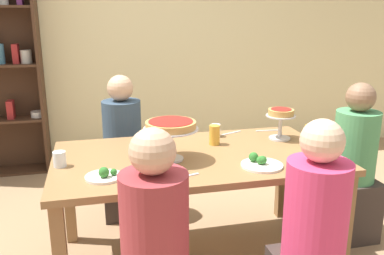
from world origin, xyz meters
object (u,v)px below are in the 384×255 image
(diner_near_right, at_px, (312,252))
(deep_dish_pizza_stand, at_px, (171,128))
(dining_table, at_px, (196,167))
(diner_head_east, at_px, (352,174))
(cutlery_knife_near, at_px, (231,133))
(cutlery_fork_far, at_px, (184,177))
(salad_plate_far_diner, at_px, (105,175))
(cutlery_knife_far, at_px, (151,142))
(cutlery_fork_near, at_px, (267,131))
(personal_pizza_stand, at_px, (281,117))
(water_glass_clear_far, at_px, (215,130))
(water_glass_clear_near, at_px, (60,159))
(beer_glass_amber_tall, at_px, (215,135))
(salad_plate_near_diner, at_px, (261,163))
(diner_far_left, at_px, (123,157))
(beer_glass_amber_short, at_px, (310,138))

(diner_near_right, relative_size, deep_dish_pizza_stand, 3.47)
(dining_table, relative_size, diner_head_east, 1.53)
(cutlery_knife_near, xyz_separation_m, cutlery_fork_far, (-0.52, -0.74, 0.00))
(salad_plate_far_diner, height_order, cutlery_knife_far, salad_plate_far_diner)
(diner_near_right, relative_size, cutlery_fork_near, 6.39)
(personal_pizza_stand, distance_m, cutlery_knife_near, 0.39)
(diner_head_east, height_order, cutlery_knife_near, diner_head_east)
(cutlery_knife_far, bearing_deg, water_glass_clear_far, -156.83)
(deep_dish_pizza_stand, bearing_deg, cutlery_knife_near, 40.24)
(water_glass_clear_near, bearing_deg, deep_dish_pizza_stand, -3.37)
(diner_near_right, distance_m, beer_glass_amber_tall, 1.06)
(salad_plate_near_diner, bearing_deg, personal_pizza_stand, 54.04)
(diner_near_right, xyz_separation_m, beer_glass_amber_tall, (-0.20, 0.99, 0.32))
(salad_plate_near_diner, relative_size, water_glass_clear_near, 2.70)
(dining_table, bearing_deg, cutlery_knife_near, 47.12)
(deep_dish_pizza_stand, relative_size, cutlery_fork_far, 1.84)
(water_glass_clear_near, bearing_deg, salad_plate_far_diner, -44.71)
(cutlery_fork_far, bearing_deg, cutlery_knife_far, 80.91)
(deep_dish_pizza_stand, xyz_separation_m, beer_glass_amber_tall, (0.34, 0.23, -0.14))
(diner_far_left, height_order, cutlery_knife_near, diner_far_left)
(diner_head_east, distance_m, water_glass_clear_far, 1.03)
(personal_pizza_stand, bearing_deg, beer_glass_amber_short, -74.83)
(cutlery_fork_far, bearing_deg, beer_glass_amber_short, -1.45)
(deep_dish_pizza_stand, height_order, beer_glass_amber_short, deep_dish_pizza_stand)
(dining_table, relative_size, salad_plate_near_diner, 7.20)
(diner_near_right, bearing_deg, dining_table, 24.86)
(water_glass_clear_far, height_order, cutlery_knife_near, water_glass_clear_far)
(salad_plate_near_diner, xyz_separation_m, water_glass_clear_far, (-0.08, 0.64, 0.03))
(diner_head_east, distance_m, salad_plate_near_diner, 0.93)
(cutlery_knife_far, bearing_deg, beer_glass_amber_short, 175.68)
(diner_head_east, xyz_separation_m, beer_glass_amber_short, (-0.42, -0.12, 0.33))
(dining_table, relative_size, diner_near_right, 1.53)
(personal_pizza_stand, relative_size, cutlery_fork_near, 1.22)
(deep_dish_pizza_stand, height_order, salad_plate_far_diner, deep_dish_pizza_stand)
(beer_glass_amber_short, distance_m, cutlery_knife_far, 1.06)
(personal_pizza_stand, bearing_deg, diner_far_left, 151.45)
(salad_plate_near_diner, height_order, water_glass_clear_far, water_glass_clear_far)
(salad_plate_near_diner, height_order, cutlery_knife_near, salad_plate_near_diner)
(diner_near_right, height_order, beer_glass_amber_tall, diner_near_right)
(water_glass_clear_far, bearing_deg, beer_glass_amber_short, -41.77)
(diner_near_right, bearing_deg, cutlery_fork_far, 48.20)
(water_glass_clear_near, xyz_separation_m, cutlery_knife_far, (0.58, 0.33, -0.04))
(water_glass_clear_near, bearing_deg, cutlery_knife_near, 19.39)
(diner_near_right, xyz_separation_m, personal_pizza_stand, (0.28, 1.00, 0.41))
(salad_plate_far_diner, bearing_deg, water_glass_clear_near, 135.29)
(diner_far_left, distance_m, water_glass_clear_near, 0.93)
(salad_plate_near_diner, xyz_separation_m, cutlery_knife_near, (0.05, 0.68, -0.02))
(diner_near_right, xyz_separation_m, diner_head_east, (0.78, 0.83, 0.00))
(deep_dish_pizza_stand, xyz_separation_m, cutlery_knife_far, (-0.07, 0.37, -0.20))
(cutlery_fork_far, bearing_deg, cutlery_fork_near, 25.52)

